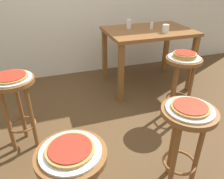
% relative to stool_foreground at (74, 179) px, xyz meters
% --- Properties ---
extents(ground_plane, '(6.00, 6.00, 0.00)m').
position_rel_stool_foreground_xyz_m(ground_plane, '(0.50, 0.79, -0.49)').
color(ground_plane, brown).
extents(stool_foreground, '(0.35, 0.35, 0.68)m').
position_rel_stool_foreground_xyz_m(stool_foreground, '(0.00, 0.00, 0.00)').
color(stool_foreground, brown).
rests_on(stool_foreground, ground_plane).
extents(serving_plate_foreground, '(0.30, 0.30, 0.01)m').
position_rel_stool_foreground_xyz_m(serving_plate_foreground, '(0.00, -0.00, 0.19)').
color(serving_plate_foreground, white).
rests_on(serving_plate_foreground, stool_foreground).
extents(pizza_foreground, '(0.24, 0.24, 0.02)m').
position_rel_stool_foreground_xyz_m(pizza_foreground, '(0.00, -0.00, 0.21)').
color(pizza_foreground, tan).
rests_on(pizza_foreground, serving_plate_foreground).
extents(stool_middle, '(0.35, 0.35, 0.68)m').
position_rel_stool_foreground_xyz_m(stool_middle, '(0.76, 0.13, 0.00)').
color(stool_middle, brown).
rests_on(stool_middle, ground_plane).
extents(serving_plate_middle, '(0.30, 0.30, 0.01)m').
position_rel_stool_foreground_xyz_m(serving_plate_middle, '(0.76, 0.13, 0.19)').
color(serving_plate_middle, silver).
rests_on(serving_plate_middle, stool_middle).
extents(pizza_middle, '(0.24, 0.24, 0.02)m').
position_rel_stool_foreground_xyz_m(pizza_middle, '(0.76, 0.13, 0.21)').
color(pizza_middle, '#B78442').
rests_on(pizza_middle, serving_plate_middle).
extents(stool_leftside, '(0.35, 0.35, 0.68)m').
position_rel_stool_foreground_xyz_m(stool_leftside, '(1.25, 0.91, 0.00)').
color(stool_leftside, brown).
rests_on(stool_leftside, ground_plane).
extents(serving_plate_leftside, '(0.31, 0.31, 0.01)m').
position_rel_stool_foreground_xyz_m(serving_plate_leftside, '(1.25, 0.91, 0.19)').
color(serving_plate_leftside, white).
rests_on(serving_plate_leftside, stool_leftside).
extents(pizza_leftside, '(0.22, 0.22, 0.05)m').
position_rel_stool_foreground_xyz_m(pizza_leftside, '(1.25, 0.91, 0.22)').
color(pizza_leftside, '#B78442').
rests_on(pizza_leftside, serving_plate_leftside).
extents(stool_rear, '(0.35, 0.35, 0.68)m').
position_rel_stool_foreground_xyz_m(stool_rear, '(-0.32, 0.95, 0.00)').
color(stool_rear, brown).
rests_on(stool_rear, ground_plane).
extents(serving_plate_rear, '(0.32, 0.32, 0.01)m').
position_rel_stool_foreground_xyz_m(serving_plate_rear, '(-0.32, 0.95, 0.19)').
color(serving_plate_rear, silver).
rests_on(serving_plate_rear, stool_rear).
extents(pizza_rear, '(0.27, 0.27, 0.02)m').
position_rel_stool_foreground_xyz_m(pizza_rear, '(-0.32, 0.95, 0.21)').
color(pizza_rear, '#B78442').
rests_on(pizza_rear, serving_plate_rear).
extents(dining_table, '(1.08, 0.75, 0.77)m').
position_rel_stool_foreground_xyz_m(dining_table, '(1.26, 1.70, 0.16)').
color(dining_table, brown).
rests_on(dining_table, ground_plane).
extents(cup_near_edge, '(0.08, 0.08, 0.09)m').
position_rel_stool_foreground_xyz_m(cup_near_edge, '(1.38, 1.51, 0.32)').
color(cup_near_edge, silver).
rests_on(cup_near_edge, dining_table).
extents(cup_far_edge, '(0.06, 0.06, 0.11)m').
position_rel_stool_foreground_xyz_m(cup_far_edge, '(1.05, 1.85, 0.33)').
color(cup_far_edge, silver).
rests_on(cup_far_edge, dining_table).
extents(condiment_shaker, '(0.04, 0.04, 0.08)m').
position_rel_stool_foreground_xyz_m(condiment_shaker, '(1.31, 1.72, 0.31)').
color(condiment_shaker, white).
rests_on(condiment_shaker, dining_table).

